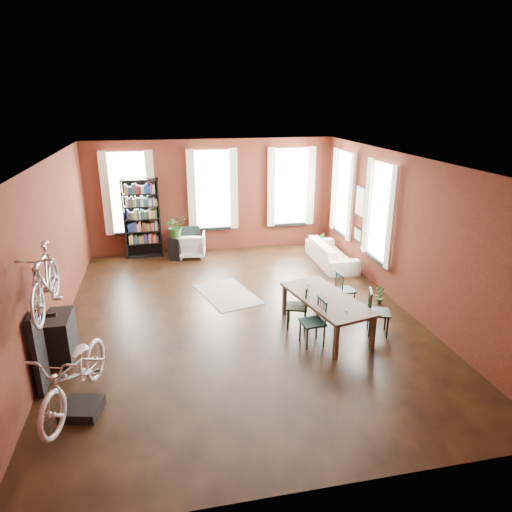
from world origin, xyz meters
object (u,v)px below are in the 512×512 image
object	(u,v)px
dining_chair_c	(379,312)
plant_stand	(176,248)
cream_sofa	(332,250)
console_table	(61,337)
dining_chair_d	(345,290)
white_armchair	(192,244)
dining_table	(325,314)
dining_chair_b	(297,306)
dining_chair_a	(312,322)
bicycle_floor	(71,345)
bike_trainer	(82,409)
bookshelf	(142,219)

from	to	relation	value
dining_chair_c	plant_stand	world-z (taller)	dining_chair_c
cream_sofa	console_table	world-z (taller)	cream_sofa
dining_chair_d	white_armchair	bearing A→B (deg)	30.62
dining_chair_c	cream_sofa	distance (m)	3.84
cream_sofa	plant_stand	xyz separation A→B (m)	(-4.10, 1.24, -0.09)
dining_table	dining_chair_b	size ratio (longest dim) A/B	2.31
dining_chair_b	dining_chair_a	bearing A→B (deg)	27.54
plant_stand	bicycle_floor	bearing A→B (deg)	-104.27
dining_chair_b	bicycle_floor	size ratio (longest dim) A/B	0.45
bike_trainer	bicycle_floor	distance (m)	1.05
bookshelf	bicycle_floor	distance (m)	6.87
dining_chair_d	console_table	xyz separation A→B (m)	(-5.56, -0.90, 0.00)
bike_trainer	plant_stand	bearing A→B (deg)	75.94
dining_chair_c	bike_trainer	xyz separation A→B (m)	(-5.19, -1.33, -0.36)
bike_trainer	plant_stand	world-z (taller)	plant_stand
cream_sofa	console_table	bearing A→B (deg)	119.33
console_table	plant_stand	size ratio (longest dim) A/B	1.25
bookshelf	bicycle_floor	xyz separation A→B (m)	(-0.76, -6.83, 0.02)
bike_trainer	console_table	xyz separation A→B (m)	(-0.54, 1.63, 0.33)
dining_chair_c	bookshelf	distance (m)	7.11
dining_chair_a	bookshelf	size ratio (longest dim) A/B	0.40
white_armchair	dining_chair_d	bearing A→B (deg)	134.42
dining_chair_b	white_armchair	size ratio (longest dim) A/B	1.16
cream_sofa	dining_chair_b	bearing A→B (deg)	149.17
bicycle_floor	dining_chair_d	bearing A→B (deg)	42.91
dining_chair_b	dining_chair_c	size ratio (longest dim) A/B	1.01
dining_chair_d	bike_trainer	world-z (taller)	dining_chair_d
cream_sofa	bike_trainer	distance (m)	7.67
bookshelf	dining_chair_c	bearing A→B (deg)	-51.05
dining_chair_d	bookshelf	distance (m)	6.11
dining_chair_a	bicycle_floor	xyz separation A→B (m)	(-3.86, -1.19, 0.68)
white_armchair	cream_sofa	world-z (taller)	cream_sofa
dining_chair_a	bookshelf	bearing A→B (deg)	-156.67
console_table	dining_table	bearing A→B (deg)	-0.01
white_armchair	bike_trainer	size ratio (longest dim) A/B	1.48
dining_chair_c	dining_chair_a	bearing A→B (deg)	115.72
dining_table	dining_chair_c	size ratio (longest dim) A/B	2.33
console_table	bicycle_floor	xyz separation A→B (m)	(0.52, -1.63, 0.72)
dining_chair_a	plant_stand	bearing A→B (deg)	-162.02
dining_chair_c	plant_stand	bearing A→B (deg)	55.69
bicycle_floor	dining_table	bearing A→B (deg)	37.15
cream_sofa	bicycle_floor	world-z (taller)	bicycle_floor
dining_chair_d	bicycle_floor	bearing A→B (deg)	110.50
dining_table	white_armchair	distance (m)	5.35
dining_chair_b	dining_table	bearing A→B (deg)	83.26
dining_table	bike_trainer	xyz separation A→B (m)	(-4.25, -1.63, -0.27)
plant_stand	dining_table	bearing A→B (deg)	-60.75
dining_table	console_table	world-z (taller)	console_table
cream_sofa	dining_table	bearing A→B (deg)	157.61
console_table	white_armchair	bearing A→B (deg)	62.07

